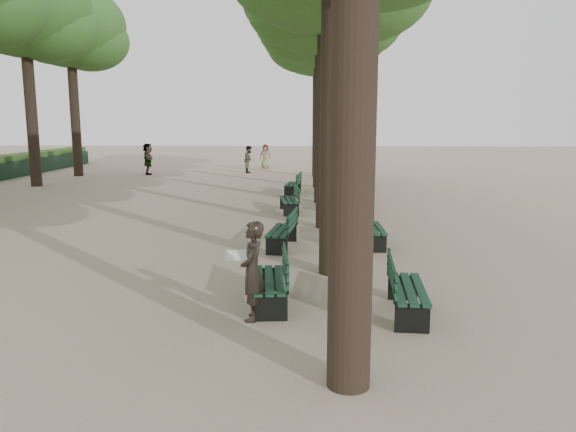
{
  "coord_description": "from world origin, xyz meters",
  "views": [
    {
      "loc": [
        1.0,
        -8.31,
        3.15
      ],
      "look_at": [
        0.6,
        3.0,
        1.2
      ],
      "focal_mm": 35.0,
      "sensor_mm": 36.0,
      "label": 1
    }
  ],
  "objects": [
    {
      "name": "pedestrian_a",
      "position": [
        -2.5,
        25.17,
        0.8
      ],
      "size": [
        0.37,
        0.8,
        1.61
      ],
      "primitive_type": "imported",
      "rotation": [
        0.0,
        0.0,
        1.63
      ],
      "color": "#262628",
      "rests_on": "ground"
    },
    {
      "name": "tree_central_4",
      "position": [
        1.5,
        18.0,
        7.65
      ],
      "size": [
        6.0,
        6.0,
        9.95
      ],
      "color": "#33261C",
      "rests_on": "ground"
    },
    {
      "name": "bench_right_3",
      "position": [
        2.63,
        15.12,
        0.27
      ],
      "size": [
        0.67,
        1.83,
        0.92
      ],
      "color": "black",
      "rests_on": "ground"
    },
    {
      "name": "bench_right_2",
      "position": [
        2.63,
        10.65,
        0.27
      ],
      "size": [
        0.79,
        1.86,
        0.92
      ],
      "color": "black",
      "rests_on": "ground"
    },
    {
      "name": "bench_right_1",
      "position": [
        2.63,
        5.64,
        0.27
      ],
      "size": [
        0.58,
        1.8,
        0.92
      ],
      "color": "black",
      "rests_on": "ground"
    },
    {
      "name": "ground",
      "position": [
        0.0,
        0.0,
        0.0
      ],
      "size": [
        120.0,
        120.0,
        0.0
      ],
      "primitive_type": "plane",
      "color": "tan",
      "rests_on": "ground"
    },
    {
      "name": "bench_left_2",
      "position": [
        0.37,
        10.64,
        0.27
      ],
      "size": [
        0.78,
        1.86,
        0.92
      ],
      "color": "black",
      "rests_on": "ground"
    },
    {
      "name": "tree_central_5",
      "position": [
        1.5,
        23.0,
        7.65
      ],
      "size": [
        6.0,
        6.0,
        9.95
      ],
      "color": "#33261C",
      "rests_on": "ground"
    },
    {
      "name": "tree_far_4",
      "position": [
        -12.0,
        18.0,
        8.14
      ],
      "size": [
        6.0,
        6.0,
        10.45
      ],
      "color": "#33261C",
      "rests_on": "ground"
    },
    {
      "name": "bench_right_0",
      "position": [
        2.63,
        0.5,
        0.27
      ],
      "size": [
        0.71,
        1.84,
        0.92
      ],
      "color": "black",
      "rests_on": "ground"
    },
    {
      "name": "bench_left_1",
      "position": [
        0.37,
        5.27,
        0.27
      ],
      "size": [
        0.77,
        1.85,
        0.92
      ],
      "color": "black",
      "rests_on": "ground"
    },
    {
      "name": "pedestrian_e",
      "position": [
        -8.22,
        23.78,
        0.9
      ],
      "size": [
        0.81,
        1.71,
        1.81
      ],
      "primitive_type": "imported",
      "rotation": [
        0.0,
        0.0,
        1.85
      ],
      "color": "#262628",
      "rests_on": "ground"
    },
    {
      "name": "pedestrian_d",
      "position": [
        -1.77,
        28.33,
        0.78
      ],
      "size": [
        0.76,
        0.32,
        1.56
      ],
      "primitive_type": "imported",
      "rotation": [
        0.0,
        0.0,
        6.27
      ],
      "color": "#262628",
      "rests_on": "ground"
    },
    {
      "name": "tree_far_5",
      "position": [
        -12.0,
        23.0,
        8.14
      ],
      "size": [
        6.0,
        6.0,
        10.45
      ],
      "color": "#33261C",
      "rests_on": "ground"
    },
    {
      "name": "pedestrian_c",
      "position": [
        2.88,
        23.08,
        0.78
      ],
      "size": [
        0.96,
        0.51,
        1.56
      ],
      "primitive_type": "imported",
      "rotation": [
        0.0,
        0.0,
        2.91
      ],
      "color": "#262628",
      "rests_on": "ground"
    },
    {
      "name": "man_with_map",
      "position": [
        0.14,
        0.21,
        0.8
      ],
      "size": [
        0.62,
        0.66,
        1.59
      ],
      "color": "black",
      "rests_on": "ground"
    },
    {
      "name": "bench_left_0",
      "position": [
        0.37,
        0.92,
        0.27
      ],
      "size": [
        0.72,
        1.84,
        0.92
      ],
      "color": "black",
      "rests_on": "ground"
    },
    {
      "name": "bench_left_3",
      "position": [
        0.37,
        15.3,
        0.27
      ],
      "size": [
        0.75,
        1.85,
        0.92
      ],
      "color": "black",
      "rests_on": "ground"
    }
  ]
}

